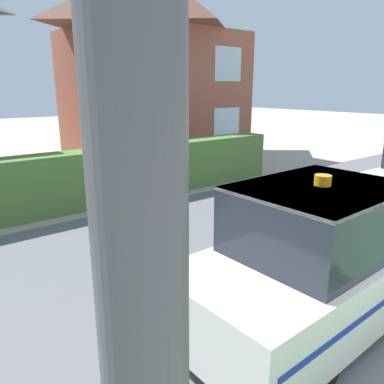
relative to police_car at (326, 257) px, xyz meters
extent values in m
cube|color=#5B5B60|center=(-0.13, 1.98, -0.80)|extent=(28.00, 6.97, 0.01)
cube|color=#4C7233|center=(0.09, 6.28, -0.12)|extent=(10.81, 0.78, 1.38)
cylinder|color=black|center=(1.42, 0.75, -0.48)|extent=(0.63, 0.21, 0.63)
cylinder|color=black|center=(-1.24, -0.75, -0.48)|extent=(0.63, 0.21, 0.63)
cylinder|color=black|center=(-1.27, 0.70, -0.48)|extent=(0.63, 0.21, 0.63)
cube|color=silver|center=(0.09, 0.00, -0.22)|extent=(4.37, 1.73, 0.80)
cube|color=#232833|center=(-0.23, 0.00, 0.57)|extent=(2.01, 1.52, 0.78)
cube|color=silver|center=(-0.23, 0.00, 0.94)|extent=(2.01, 1.52, 0.04)
cube|color=navy|center=(0.08, 0.83, -0.16)|extent=(4.12, 0.09, 0.07)
cylinder|color=orange|center=(-0.23, 0.00, 1.02)|extent=(0.19, 0.19, 0.12)
cylinder|color=black|center=(5.50, 2.23, -0.50)|extent=(0.60, 0.21, 0.60)
cube|color=#93513D|center=(5.00, 11.76, 1.73)|extent=(6.53, 5.41, 5.08)
cube|color=navy|center=(3.91, 9.04, 0.24)|extent=(1.00, 0.02, 2.10)
cube|color=silver|center=(3.20, 9.04, 0.61)|extent=(1.40, 0.02, 1.30)
cube|color=silver|center=(6.80, 9.04, 0.61)|extent=(1.40, 0.02, 1.30)
cube|color=silver|center=(3.20, 9.04, 2.95)|extent=(1.40, 0.02, 1.30)
cube|color=silver|center=(6.80, 9.04, 2.95)|extent=(1.40, 0.02, 1.30)
camera|label=1|loc=(-3.95, -2.33, 2.03)|focal=35.00mm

